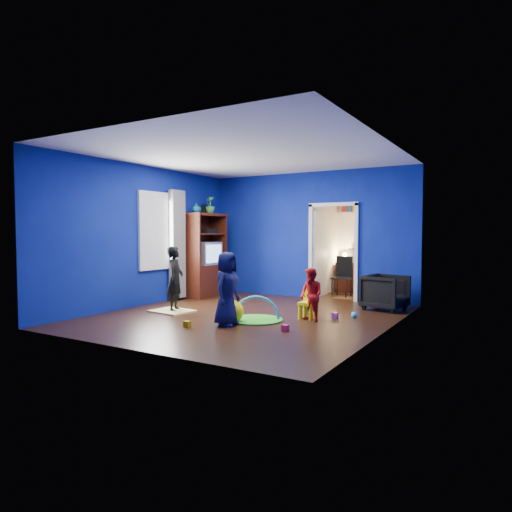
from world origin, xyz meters
The scene contains 33 objects.
floor centered at (0.00, 0.00, 0.00)m, with size 5.00×5.50×0.01m, color black.
ceiling centered at (0.00, 0.00, 2.90)m, with size 5.00×5.50×0.01m, color white.
wall_back centered at (0.00, 2.75, 1.45)m, with size 5.00×0.02×2.90m, color navy.
wall_front centered at (0.00, -2.75, 1.45)m, with size 5.00×0.02×2.90m, color navy.
wall_left centered at (-2.50, 0.00, 1.45)m, with size 0.02×5.50×2.90m, color navy.
wall_right centered at (2.50, 0.00, 1.45)m, with size 0.02×5.50×2.90m, color navy.
alcove centered at (0.60, 3.62, 1.25)m, with size 1.00×1.75×2.50m, color silver, non-canonical shape.
armchair centered at (1.98, 1.97, 0.35)m, with size 0.74×0.76×0.69m, color black.
child_black centered at (-1.47, -0.23, 0.63)m, with size 0.46×0.30×1.25m, color black.
child_navy centered at (0.15, -0.85, 0.60)m, with size 0.59×0.38×1.20m, color #0E1434.
toddler_red centered at (1.20, 0.16, 0.46)m, with size 0.44×0.34×0.91m, color #AD1812.
vase centered at (-2.22, 1.41, 2.08)m, with size 0.23×0.23×0.24m, color #0D656D.
potted_plant centered at (-2.22, 1.93, 2.17)m, with size 0.24×0.24×0.42m, color #358931.
tv_armoire centered at (-2.22, 1.71, 0.98)m, with size 0.58×1.14×1.96m, color #3A1709.
crt_tv centered at (-2.18, 1.71, 1.02)m, with size 0.46×0.70×0.54m, color silver.
yellow_blanket centered at (-1.47, -0.33, 0.01)m, with size 0.75×0.60×0.03m, color #F2E07A.
hopper_ball centered at (0.10, -0.60, 0.19)m, with size 0.38×0.38×0.38m, color yellow.
kid_chair centered at (1.05, 0.36, 0.25)m, with size 0.28×0.28×0.50m, color yellow.
play_mat centered at (0.34, -0.24, 0.01)m, with size 0.93×0.93×0.02m, color #459421.
toy_arch centered at (0.34, -0.24, 0.02)m, with size 0.83×0.83×0.05m, color #3F8CD8.
window_left centered at (-2.48, 0.35, 1.55)m, with size 0.03×0.95×1.55m, color white.
curtain centered at (-2.37, 0.90, 1.25)m, with size 0.14×0.42×2.40m, color slate.
doorway centered at (0.60, 2.75, 1.05)m, with size 1.16×0.10×2.10m, color white.
study_desk centered at (0.60, 4.26, 0.38)m, with size 0.88×0.44×0.75m, color #3D140A.
desk_monitor centered at (0.60, 4.38, 0.95)m, with size 0.40×0.05×0.32m, color black.
desk_lamp centered at (0.32, 4.32, 0.93)m, with size 0.14×0.14×0.14m, color #FFD88C.
folding_chair centered at (0.60, 3.30, 0.46)m, with size 0.40×0.40×0.92m, color black.
book_shelf centered at (0.60, 4.37, 2.02)m, with size 0.88×0.24×0.04m, color white.
toy_0 centered at (1.17, -0.75, 0.05)m, with size 0.10×0.08×0.10m, color #EB2748.
toy_1 centered at (1.73, 0.87, 0.06)m, with size 0.11×0.11×0.11m, color #27ADE0.
toy_2 centered at (-0.32, -1.28, 0.05)m, with size 0.10×0.08×0.10m, color #E2A90B.
toy_3 centered at (0.76, 0.91, 0.06)m, with size 0.11×0.11×0.11m, color green.
toy_4 centered at (1.45, 0.63, 0.05)m, with size 0.10×0.08×0.10m, color #B8459D.
Camera 1 is at (4.31, -6.94, 1.52)m, focal length 32.00 mm.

